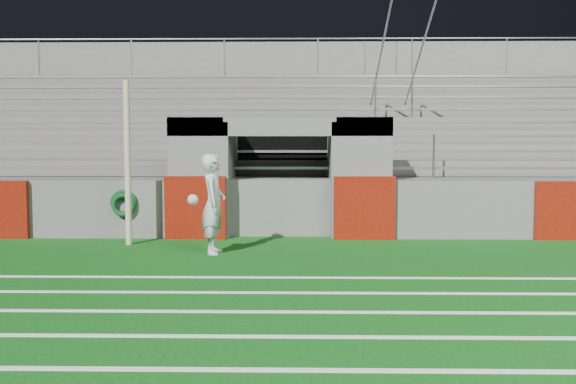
{
  "coord_description": "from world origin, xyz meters",
  "views": [
    {
      "loc": [
        0.43,
        -10.62,
        2.04
      ],
      "look_at": [
        0.2,
        1.8,
        1.1
      ],
      "focal_mm": 40.0,
      "sensor_mm": 36.0,
      "label": 1
    }
  ],
  "objects": [
    {
      "name": "hose_coil",
      "position": [
        -3.34,
        2.93,
        0.76
      ],
      "size": [
        0.57,
        0.15,
        0.58
      ],
      "color": "#0C3D16",
      "rests_on": "ground"
    },
    {
      "name": "field_post",
      "position": [
        -3.03,
        2.17,
        1.65
      ],
      "size": [
        0.12,
        0.12,
        3.3
      ],
      "primitive_type": "cylinder",
      "color": "#C5B693",
      "rests_on": "ground"
    },
    {
      "name": "goalkeeper_with_ball",
      "position": [
        -1.17,
        1.15,
        0.93
      ],
      "size": [
        0.68,
        0.68,
        1.85
      ],
      "color": "silver",
      "rests_on": "ground"
    },
    {
      "name": "stadium_structure",
      "position": [
        0.0,
        7.97,
        1.49
      ],
      "size": [
        26.0,
        8.48,
        5.42
      ],
      "color": "#565452",
      "rests_on": "ground"
    },
    {
      "name": "ground",
      "position": [
        0.0,
        0.0,
        0.0
      ],
      "size": [
        90.0,
        90.0,
        0.0
      ],
      "primitive_type": "plane",
      "color": "#0B460F",
      "rests_on": "ground"
    },
    {
      "name": "field_markings",
      "position": [
        0.0,
        -5.0,
        0.01
      ],
      "size": [
        28.0,
        8.09,
        0.01
      ],
      "color": "white",
      "rests_on": "ground"
    }
  ]
}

